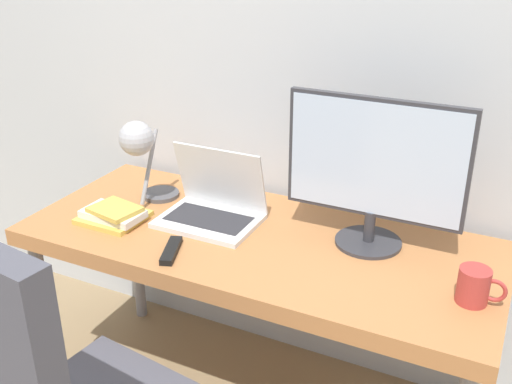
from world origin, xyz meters
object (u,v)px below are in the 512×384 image
Objects in this scene: laptop at (213,206)px; desk_lamp at (140,148)px; mug at (475,286)px; monitor at (375,168)px; book_stack at (114,214)px.

laptop is 1.02× the size of desk_lamp.
mug is (1.19, -0.11, -0.18)m from desk_lamp.
laptop is at bearing -172.17° from monitor.
book_stack is (-0.03, -0.15, -0.21)m from desk_lamp.
laptop is at bearing 27.69° from book_stack.
monitor is 0.84m from desk_lamp.
monitor is at bearing 15.53° from book_stack.
desk_lamp is at bearing -173.68° from monitor.
mug is at bearing -29.35° from monitor.
monitor is at bearing 6.32° from desk_lamp.
desk_lamp is at bearing -176.65° from laptop.
laptop is 0.35m from book_stack.
laptop is at bearing 172.12° from mug.
book_stack is (-0.31, -0.16, -0.03)m from laptop.
monitor is 0.93m from book_stack.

